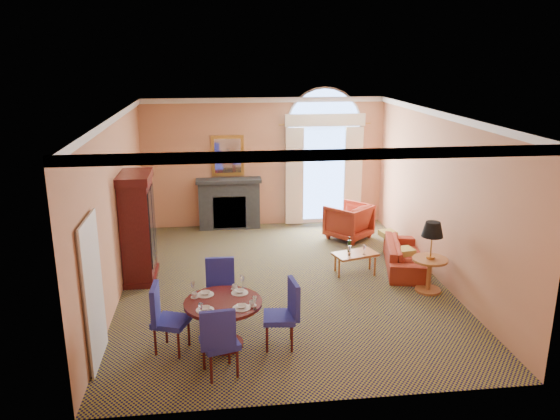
{
  "coord_description": "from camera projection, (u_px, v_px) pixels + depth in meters",
  "views": [
    {
      "loc": [
        -1.24,
        -9.58,
        4.23
      ],
      "look_at": [
        0.0,
        0.5,
        1.3
      ],
      "focal_mm": 35.0,
      "sensor_mm": 36.0,
      "label": 1
    }
  ],
  "objects": [
    {
      "name": "dining_chair_west",
      "position": [
        164.0,
        314.0,
        7.88
      ],
      "size": [
        0.6,
        0.6,
        1.05
      ],
      "rotation": [
        0.0,
        0.0,
        -1.94
      ],
      "color": "navy",
      "rests_on": "ground"
    },
    {
      "name": "dining_chair_south",
      "position": [
        219.0,
        338.0,
        7.22
      ],
      "size": [
        0.58,
        0.58,
        1.05
      ],
      "rotation": [
        0.0,
        0.0,
        0.28
      ],
      "color": "navy",
      "rests_on": "ground"
    },
    {
      "name": "dining_chair_east",
      "position": [
        286.0,
        309.0,
        8.03
      ],
      "size": [
        0.53,
        0.52,
        1.05
      ],
      "rotation": [
        0.0,
        0.0,
        1.46
      ],
      "color": "navy",
      "rests_on": "ground"
    },
    {
      "name": "armchair",
      "position": [
        349.0,
        221.0,
        12.83
      ],
      "size": [
        1.27,
        1.27,
        0.83
      ],
      "primitive_type": "imported",
      "rotation": [
        0.0,
        0.0,
        3.86
      ],
      "color": "maroon",
      "rests_on": "ground"
    },
    {
      "name": "room_envelope",
      "position": [
        278.0,
        147.0,
        10.39
      ],
      "size": [
        6.04,
        7.52,
        3.45
      ],
      "color": "tan",
      "rests_on": "ground"
    },
    {
      "name": "ground",
      "position": [
        283.0,
        282.0,
        10.45
      ],
      "size": [
        7.5,
        7.5,
        0.0
      ],
      "primitive_type": "plane",
      "color": "#151137",
      "rests_on": "ground"
    },
    {
      "name": "sofa",
      "position": [
        405.0,
        255.0,
        11.07
      ],
      "size": [
        1.17,
        2.01,
        0.55
      ],
      "primitive_type": "imported",
      "rotation": [
        0.0,
        0.0,
        1.33
      ],
      "color": "maroon",
      "rests_on": "ground"
    },
    {
      "name": "side_table",
      "position": [
        431.0,
        248.0,
        9.84
      ],
      "size": [
        0.64,
        0.64,
        1.31
      ],
      "color": "#AA6333",
      "rests_on": "ground"
    },
    {
      "name": "dining_table",
      "position": [
        223.0,
        313.0,
        8.04
      ],
      "size": [
        1.15,
        1.15,
        0.93
      ],
      "color": "#3B0E0D",
      "rests_on": "ground"
    },
    {
      "name": "dining_chair_north",
      "position": [
        221.0,
        286.0,
        8.83
      ],
      "size": [
        0.53,
        0.53,
        1.05
      ],
      "rotation": [
        0.0,
        0.0,
        2.98
      ],
      "color": "navy",
      "rests_on": "ground"
    },
    {
      "name": "armoire",
      "position": [
        138.0,
        229.0,
        10.36
      ],
      "size": [
        0.6,
        1.07,
        2.09
      ],
      "color": "#3B0E0D",
      "rests_on": "ground"
    },
    {
      "name": "coffee_table",
      "position": [
        355.0,
        254.0,
        10.77
      ],
      "size": [
        0.94,
        0.69,
        0.74
      ],
      "rotation": [
        0.0,
        0.0,
        0.28
      ],
      "color": "#AA6333",
      "rests_on": "ground"
    }
  ]
}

